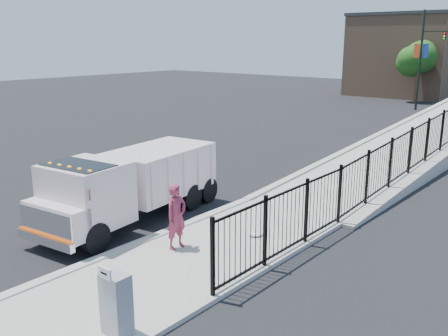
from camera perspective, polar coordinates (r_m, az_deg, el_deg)
The scene contains 13 objects.
ground at distance 15.07m, azimuth -6.58°, elevation -7.67°, with size 120.00×120.00×0.00m, color black.
sidewalk at distance 12.52m, azimuth -7.05°, elevation -12.19°, with size 3.55×12.00×0.12m, color #9E998E.
curb at distance 13.85m, azimuth -12.63°, elevation -9.63°, with size 0.30×12.00×0.16m, color #ADAAA3.
ramp at distance 27.42m, azimuth 21.66°, elevation 1.51°, with size 3.95×24.00×1.70m, color #9E998E.
iron_fence at distance 23.08m, azimuth 22.06°, elevation 1.49°, with size 0.10×28.00×1.80m, color black.
truck at distance 15.95m, azimuth -10.89°, elevation -1.65°, with size 2.93×6.96×2.31m.
worker at distance 13.59m, azimuth -5.47°, elevation -5.52°, with size 0.66×0.43×1.81m, color #932F47.
utility_cabinet at distance 10.10m, azimuth -12.21°, elevation -14.97°, with size 0.55×0.40×1.25m, color gray.
arrow_sign at distance 9.64m, azimuth -13.49°, elevation -11.60°, with size 0.35×0.04×0.22m, color white.
debris at distance 14.67m, azimuth 3.62°, elevation -7.53°, with size 0.41×0.41×0.10m, color silver.
light_pole_0 at distance 44.35m, azimuth 21.93°, elevation 11.76°, with size 3.77×0.22×8.00m.
tree_0 at distance 49.30m, azimuth 21.42°, elevation 11.50°, with size 2.97×2.97×5.49m.
building at distance 56.95m, azimuth 20.35°, elevation 11.90°, with size 10.00×10.00×8.00m, color #8C664C.
Camera 1 is at (10.16, -9.60, 5.65)m, focal length 40.00 mm.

